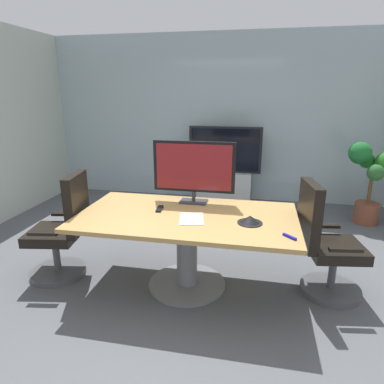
{
  "coord_description": "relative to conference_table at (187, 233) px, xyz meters",
  "views": [
    {
      "loc": [
        0.78,
        -2.93,
        1.86
      ],
      "look_at": [
        0.15,
        0.22,
        0.9
      ],
      "focal_mm": 31.6,
      "sensor_mm": 36.0,
      "label": 1
    }
  ],
  "objects": [
    {
      "name": "ground_plane",
      "position": [
        -0.15,
        0.03,
        -0.56
      ],
      "size": [
        6.98,
        6.98,
        0.0
      ],
      "primitive_type": "plane",
      "color": "#515459"
    },
    {
      "name": "wall_back_glass_partition",
      "position": [
        -0.15,
        3.02,
        0.84
      ],
      "size": [
        5.84,
        0.1,
        2.79
      ],
      "primitive_type": "cube",
      "color": "#9EB2B7",
      "rests_on": "ground"
    },
    {
      "name": "conference_table",
      "position": [
        0.0,
        0.0,
        0.0
      ],
      "size": [
        2.04,
        1.12,
        0.75
      ],
      "color": "#B2894C",
      "rests_on": "ground"
    },
    {
      "name": "office_chair_left",
      "position": [
        -1.28,
        -0.05,
        -0.1
      ],
      "size": [
        0.63,
        0.61,
        1.09
      ],
      "rotation": [
        0.0,
        0.0,
        -1.41
      ],
      "color": "#4C4C51",
      "rests_on": "ground"
    },
    {
      "name": "office_chair_right",
      "position": [
        1.28,
        0.13,
        -0.1
      ],
      "size": [
        0.63,
        0.61,
        1.09
      ],
      "rotation": [
        0.0,
        0.0,
        1.72
      ],
      "color": "#4C4C51",
      "rests_on": "ground"
    },
    {
      "name": "tv_monitor",
      "position": [
        -0.01,
        0.39,
        0.55
      ],
      "size": [
        0.84,
        0.18,
        0.64
      ],
      "color": "#333338",
      "rests_on": "conference_table"
    },
    {
      "name": "wall_display_unit",
      "position": [
        0.08,
        2.66,
        -0.12
      ],
      "size": [
        1.2,
        0.36,
        1.31
      ],
      "color": "#B7BABC",
      "rests_on": "ground"
    },
    {
      "name": "potted_plant",
      "position": [
        2.2,
        2.17,
        0.13
      ],
      "size": [
        0.66,
        0.59,
        1.18
      ],
      "color": "brown",
      "rests_on": "ground"
    },
    {
      "name": "conference_phone",
      "position": [
        0.59,
        -0.09,
        0.22
      ],
      "size": [
        0.22,
        0.22,
        0.07
      ],
      "color": "black",
      "rests_on": "conference_table"
    },
    {
      "name": "remote_control",
      "position": [
        -0.29,
        0.09,
        0.2
      ],
      "size": [
        0.07,
        0.17,
        0.02
      ],
      "primitive_type": "cube",
      "rotation": [
        0.0,
        0.0,
        0.1
      ],
      "color": "black",
      "rests_on": "conference_table"
    },
    {
      "name": "whiteboard_marker",
      "position": [
        0.91,
        -0.35,
        0.2
      ],
      "size": [
        0.11,
        0.11,
        0.02
      ],
      "primitive_type": "cube",
      "rotation": [
        0.0,
        0.0,
        -0.79
      ],
      "color": "#1919A5",
      "rests_on": "conference_table"
    },
    {
      "name": "paper_notepad",
      "position": [
        0.07,
        -0.1,
        0.19
      ],
      "size": [
        0.27,
        0.34,
        0.01
      ],
      "primitive_type": "cube",
      "rotation": [
        0.0,
        0.0,
        0.2
      ],
      "color": "white",
      "rests_on": "conference_table"
    }
  ]
}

